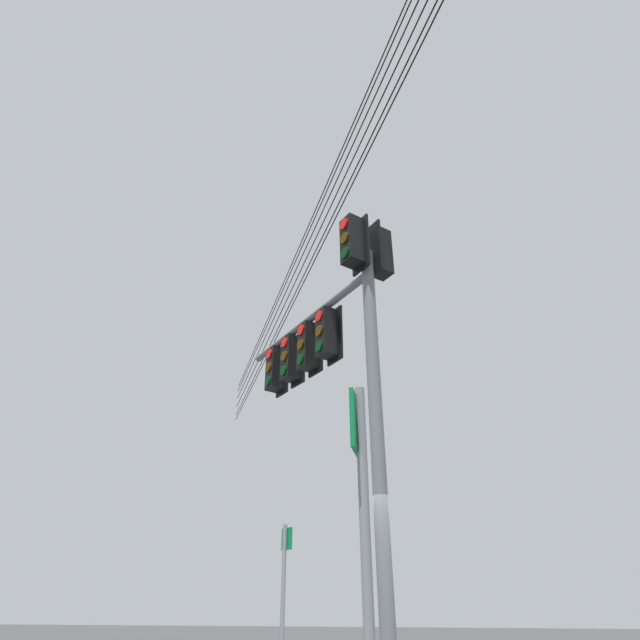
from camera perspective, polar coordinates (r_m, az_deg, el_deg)
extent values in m
cylinder|color=slate|center=(7.25, 6.42, -13.32)|extent=(0.20, 0.20, 6.43)
cylinder|color=slate|center=(9.80, -1.67, -0.31)|extent=(2.95, 2.82, 0.14)
cube|color=black|center=(8.60, 3.63, 8.76)|extent=(0.42, 0.42, 0.90)
cube|color=black|center=(8.69, 4.54, 8.38)|extent=(0.35, 0.33, 1.04)
cylinder|color=red|center=(8.71, 2.67, 10.69)|extent=(0.17, 0.16, 0.20)
cylinder|color=#3C2703|center=(8.52, 2.72, 9.14)|extent=(0.17, 0.16, 0.20)
cylinder|color=black|center=(8.34, 2.77, 7.53)|extent=(0.17, 0.16, 0.20)
cube|color=black|center=(8.91, 6.76, 7.43)|extent=(0.42, 0.42, 0.90)
cube|color=black|center=(8.82, 5.90, 7.80)|extent=(0.35, 0.33, 1.04)
cylinder|color=red|center=(9.17, 7.46, 8.58)|extent=(0.17, 0.16, 0.20)
cylinder|color=#3C2703|center=(9.00, 7.59, 7.07)|extent=(0.17, 0.16, 0.20)
cylinder|color=black|center=(8.82, 7.71, 5.50)|extent=(0.17, 0.16, 0.20)
cube|color=black|center=(8.99, 0.76, -1.47)|extent=(0.42, 0.42, 0.90)
cube|color=black|center=(9.08, 1.66, -1.74)|extent=(0.35, 0.33, 1.04)
cylinder|color=red|center=(9.06, -0.13, 0.47)|extent=(0.17, 0.16, 0.20)
cylinder|color=#3C2703|center=(8.91, -0.13, -1.21)|extent=(0.17, 0.16, 0.20)
cylinder|color=black|center=(8.78, -0.13, -2.94)|extent=(0.17, 0.16, 0.20)
cube|color=black|center=(9.46, -1.35, -2.95)|extent=(0.42, 0.42, 0.90)
cube|color=black|center=(9.54, -0.49, -3.20)|extent=(0.34, 0.33, 1.04)
cylinder|color=red|center=(9.52, -2.17, -1.09)|extent=(0.16, 0.16, 0.20)
cylinder|color=#3C2703|center=(9.39, -2.21, -2.71)|extent=(0.16, 0.16, 0.20)
cylinder|color=black|center=(9.26, -2.24, -4.37)|extent=(0.16, 0.16, 0.20)
cube|color=black|center=(9.95, -3.27, -4.29)|extent=(0.42, 0.42, 0.90)
cube|color=black|center=(10.03, -2.45, -4.53)|extent=(0.33, 0.34, 1.04)
cylinder|color=red|center=(10.00, -4.02, -2.49)|extent=(0.16, 0.16, 0.20)
cylinder|color=#3C2703|center=(9.87, -4.08, -4.05)|extent=(0.16, 0.16, 0.20)
cylinder|color=black|center=(9.75, -4.14, -5.64)|extent=(0.16, 0.16, 0.20)
cube|color=black|center=(10.45, -5.01, -5.49)|extent=(0.42, 0.42, 0.90)
cube|color=black|center=(10.53, -4.19, -5.70)|extent=(0.34, 0.33, 1.04)
cylinder|color=red|center=(10.51, -5.72, -3.79)|extent=(0.16, 0.16, 0.20)
cylinder|color=#3C2703|center=(10.38, -5.81, -5.28)|extent=(0.16, 0.16, 0.20)
cylinder|color=black|center=(10.27, -5.89, -6.81)|extent=(0.16, 0.16, 0.20)
cylinder|color=slate|center=(9.05, -4.20, -29.44)|extent=(0.07, 0.07, 2.41)
cube|color=#0C7238|center=(9.12, -3.73, -23.23)|extent=(0.20, 0.22, 0.33)
cube|color=white|center=(9.13, -3.65, -23.24)|extent=(0.15, 0.16, 0.27)
cylinder|color=slate|center=(3.48, 5.35, -28.15)|extent=(0.07, 0.07, 2.63)
cube|color=#0C7238|center=(3.66, 3.95, -11.42)|extent=(0.32, 0.04, 0.41)
cube|color=white|center=(3.66, 3.71, -11.44)|extent=(0.26, 0.02, 0.35)
cylinder|color=black|center=(10.85, 2.29, 12.36)|extent=(23.99, 12.67, 0.64)
cylinder|color=black|center=(10.99, 2.27, 13.21)|extent=(23.99, 12.67, 0.64)
cylinder|color=black|center=(11.25, 2.23, 14.63)|extent=(23.99, 12.67, 0.64)
cylinder|color=black|center=(11.51, 2.19, 15.98)|extent=(23.99, 12.67, 0.64)
cylinder|color=black|center=(11.75, 2.16, 17.14)|extent=(23.99, 12.67, 0.64)
cylinder|color=black|center=(11.91, 2.14, 17.87)|extent=(23.99, 12.67, 0.64)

